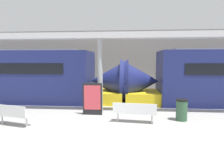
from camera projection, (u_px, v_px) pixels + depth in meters
ground_plane at (94, 134)px, 6.86m from camera, size 60.00×60.00×0.00m
station_wall at (115, 61)px, 16.60m from camera, size 56.00×0.20×5.00m
bench_near at (135, 111)px, 8.11m from camera, size 1.80×0.63×0.83m
bench_far at (12, 113)px, 7.75m from camera, size 1.62×0.83×0.83m
trash_bin at (182, 110)px, 8.43m from camera, size 0.49×0.49×0.90m
poster_board at (92, 99)px, 9.28m from camera, size 0.91×0.07×1.50m
support_column_near at (100, 76)px, 9.65m from camera, size 0.26×0.26×3.56m
canopy_beam at (100, 36)px, 9.43m from camera, size 28.00×0.60×0.28m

